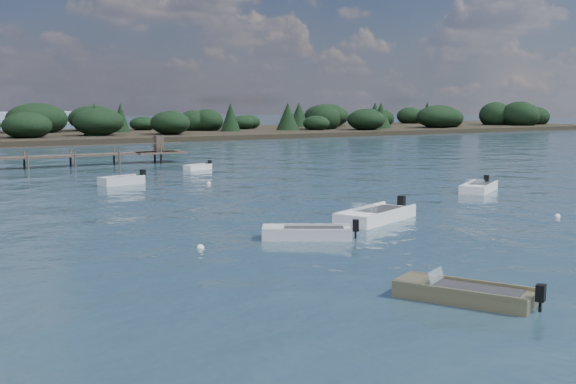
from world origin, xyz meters
TOP-DOWN VIEW (x-y plane):
  - ground at (0.00, 60.00)m, footprint 400.00×400.00m
  - dinghy_mid_grey at (-5.04, 5.98)m, footprint 4.23×3.40m
  - dinghy_near_olive at (-6.34, -5.20)m, footprint 3.31×4.47m
  - dinghy_mid_white_b at (14.27, 14.23)m, footprint 4.73×3.84m
  - tender_far_grey_b at (4.06, 38.57)m, footprint 2.96×1.78m
  - tender_far_white at (-5.52, 30.86)m, footprint 3.81×2.12m
  - dinghy_mid_white_a at (0.60, 8.17)m, footprint 5.71×3.90m
  - buoy_b at (9.83, 4.17)m, footprint 0.32×0.32m
  - buoy_c at (-10.07, 6.47)m, footprint 0.32×0.32m
  - buoy_e at (0.32, 28.14)m, footprint 0.32×0.32m
  - far_headland at (25.00, 100.00)m, footprint 190.00×40.00m

SIDE VIEW (x-z plane):
  - ground at x=0.00m, z-range 0.00..0.00m
  - buoy_b at x=9.83m, z-range -0.16..0.16m
  - buoy_c at x=-10.07m, z-range -0.16..0.16m
  - buoy_e at x=0.32m, z-range -0.16..0.16m
  - tender_far_grey_b at x=4.06m, z-range -0.36..0.64m
  - dinghy_near_olive at x=-6.34m, z-range -0.41..0.70m
  - dinghy_mid_grey at x=-5.04m, z-range -0.40..0.70m
  - dinghy_mid_white_b at x=14.27m, z-range -0.45..0.76m
  - dinghy_mid_white_a at x=0.60m, z-range -0.49..0.84m
  - tender_far_white at x=-5.52m, z-range -0.46..0.82m
  - far_headland at x=25.00m, z-range -0.94..4.86m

